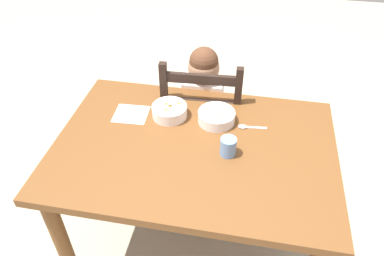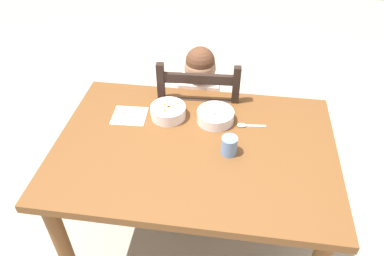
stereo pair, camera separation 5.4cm
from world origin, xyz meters
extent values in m
plane|color=#A79F88|center=(0.00, 0.00, 0.00)|extent=(8.00, 8.00, 0.00)
cube|color=brown|center=(0.00, 0.00, 0.74)|extent=(1.25, 0.87, 0.04)
cylinder|color=brown|center=(-0.55, -0.36, 0.36)|extent=(0.07, 0.07, 0.72)
cylinder|color=brown|center=(-0.55, 0.36, 0.36)|extent=(0.07, 0.07, 0.72)
cylinder|color=brown|center=(0.55, 0.36, 0.36)|extent=(0.07, 0.07, 0.72)
cube|color=black|center=(-0.04, 0.54, 0.45)|extent=(0.44, 0.44, 0.02)
cube|color=black|center=(0.14, 0.74, 0.22)|extent=(0.04, 0.04, 0.44)
cube|color=black|center=(-0.24, 0.71, 0.22)|extent=(0.04, 0.04, 0.44)
cube|color=black|center=(0.16, 0.36, 0.22)|extent=(0.04, 0.04, 0.44)
cube|color=black|center=(-0.22, 0.33, 0.22)|extent=(0.04, 0.04, 0.44)
cube|color=black|center=(0.16, 0.36, 0.71)|extent=(0.04, 0.04, 0.50)
cube|color=black|center=(-0.22, 0.33, 0.71)|extent=(0.04, 0.04, 0.50)
cube|color=black|center=(-0.03, 0.35, 0.89)|extent=(0.36, 0.04, 0.05)
cube|color=black|center=(-0.03, 0.35, 0.74)|extent=(0.36, 0.04, 0.05)
cube|color=white|center=(-0.04, 0.51, 0.62)|extent=(0.22, 0.14, 0.32)
sphere|color=#A4785A|center=(-0.04, 0.51, 0.86)|extent=(0.17, 0.17, 0.17)
sphere|color=brown|center=(-0.04, 0.51, 0.89)|extent=(0.16, 0.16, 0.16)
cylinder|color=#3F4C72|center=(-0.10, 0.39, 0.23)|extent=(0.07, 0.07, 0.46)
cylinder|color=#3F4C72|center=(0.01, 0.39, 0.23)|extent=(0.07, 0.07, 0.46)
cylinder|color=white|center=(-0.17, 0.41, 0.70)|extent=(0.06, 0.24, 0.13)
cylinder|color=white|center=(0.09, 0.41, 0.70)|extent=(0.06, 0.24, 0.13)
cylinder|color=white|center=(0.07, 0.19, 0.79)|extent=(0.18, 0.18, 0.06)
cylinder|color=white|center=(0.07, 0.19, 0.76)|extent=(0.08, 0.08, 0.01)
cylinder|color=#3C922B|center=(0.07, 0.19, 0.80)|extent=(0.15, 0.15, 0.03)
sphere|color=#448F28|center=(0.09, 0.19, 0.81)|extent=(0.01, 0.01, 0.01)
sphere|color=green|center=(0.07, 0.17, 0.81)|extent=(0.01, 0.01, 0.01)
sphere|color=#489A2C|center=(0.04, 0.22, 0.81)|extent=(0.01, 0.01, 0.01)
sphere|color=#409425|center=(0.11, 0.15, 0.81)|extent=(0.01, 0.01, 0.01)
sphere|color=#3E9922|center=(0.08, 0.16, 0.81)|extent=(0.01, 0.01, 0.01)
sphere|color=#42892B|center=(0.07, 0.17, 0.81)|extent=(0.01, 0.01, 0.01)
cylinder|color=white|center=(-0.16, 0.19, 0.79)|extent=(0.17, 0.17, 0.06)
cylinder|color=white|center=(-0.16, 0.19, 0.76)|extent=(0.08, 0.08, 0.01)
cylinder|color=orange|center=(-0.16, 0.19, 0.80)|extent=(0.14, 0.14, 0.03)
cube|color=orange|center=(-0.16, 0.15, 0.82)|extent=(0.02, 0.02, 0.01)
cube|color=orange|center=(-0.15, 0.19, 0.82)|extent=(0.02, 0.02, 0.01)
cube|color=orange|center=(-0.17, 0.20, 0.82)|extent=(0.02, 0.02, 0.01)
cube|color=orange|center=(-0.12, 0.21, 0.82)|extent=(0.02, 0.02, 0.01)
cube|color=orange|center=(-0.16, 0.19, 0.82)|extent=(0.02, 0.02, 0.01)
cube|color=silver|center=(0.27, 0.17, 0.76)|extent=(0.10, 0.02, 0.00)
ellipsoid|color=silver|center=(0.20, 0.16, 0.77)|extent=(0.05, 0.03, 0.01)
cylinder|color=#6995D0|center=(0.15, -0.03, 0.80)|extent=(0.07, 0.07, 0.09)
cube|color=white|center=(-0.35, 0.16, 0.76)|extent=(0.17, 0.16, 0.00)
camera|label=1|loc=(0.21, -1.20, 1.88)|focal=34.67mm
camera|label=2|loc=(0.16, -1.21, 1.88)|focal=34.67mm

